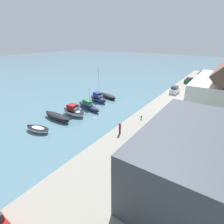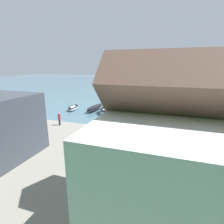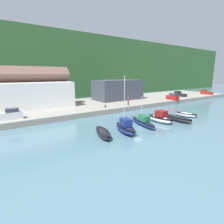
{
  "view_description": "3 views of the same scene",
  "coord_description": "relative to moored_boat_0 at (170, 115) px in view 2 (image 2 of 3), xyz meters",
  "views": [
    {
      "loc": [
        31.44,
        26.91,
        16.25
      ],
      "look_at": [
        3.33,
        7.88,
        1.71
      ],
      "focal_mm": 28.0,
      "sensor_mm": 36.0,
      "label": 1
    },
    {
      "loc": [
        -7.62,
        37.01,
        10.87
      ],
      "look_at": [
        2.87,
        5.86,
        2.12
      ],
      "focal_mm": 28.0,
      "sensor_mm": 36.0,
      "label": 2
    },
    {
      "loc": [
        -21.87,
        -23.77,
        9.82
      ],
      "look_at": [
        -3.09,
        3.45,
        2.65
      ],
      "focal_mm": 28.0,
      "sensor_mm": 36.0,
      "label": 3
    }
  ],
  "objects": [
    {
      "name": "ground_plane",
      "position": [
        7.89,
        0.92,
        -0.55
      ],
      "size": [
        320.0,
        320.0,
        0.0
      ],
      "primitive_type": "plane",
      "color": "slate"
    },
    {
      "name": "moored_boat_5",
      "position": [
        23.34,
        0.34,
        -0.05
      ],
      "size": [
        2.88,
        5.22,
        0.92
      ],
      "rotation": [
        0.0,
        0.0,
        0.19
      ],
      "color": "white",
      "rests_on": "ground_plane"
    },
    {
      "name": "moored_boat_2",
      "position": [
        9.59,
        0.72,
        0.21
      ],
      "size": [
        3.3,
        8.17,
        5.62
      ],
      "rotation": [
        0.0,
        0.0,
        -0.23
      ],
      "color": "navy",
      "rests_on": "ground_plane"
    },
    {
      "name": "moored_boat_3",
      "position": [
        14.24,
        0.42,
        0.37
      ],
      "size": [
        2.47,
        5.87,
        2.53
      ],
      "rotation": [
        0.0,
        0.0,
        0.0
      ],
      "color": "white",
      "rests_on": "ground_plane"
    },
    {
      "name": "dog_on_quay",
      "position": [
        9.99,
        15.0,
        1.15
      ],
      "size": [
        0.85,
        0.65,
        0.68
      ],
      "rotation": [
        0.0,
        0.0,
        5.21
      ],
      "color": "black",
      "rests_on": "quay_promenade"
    },
    {
      "name": "moored_boat_4",
      "position": [
        17.88,
        -0.83,
        0.07
      ],
      "size": [
        2.08,
        7.6,
        1.16
      ],
      "rotation": [
        0.0,
        0.0,
        -0.04
      ],
      "color": "black",
      "rests_on": "ground_plane"
    },
    {
      "name": "moored_boat_0",
      "position": [
        0.0,
        0.0,
        0.0
      ],
      "size": [
        3.4,
        6.24,
        1.02
      ],
      "rotation": [
        0.0,
        0.0,
        -0.29
      ],
      "color": "black",
      "rests_on": "ground_plane"
    },
    {
      "name": "quay_promenade",
      "position": [
        7.89,
        23.7,
        0.07
      ],
      "size": [
        127.56,
        22.07,
        1.24
      ],
      "color": "gray",
      "rests_on": "ground_plane"
    },
    {
      "name": "moored_boat_1",
      "position": [
        4.04,
        -0.68,
        0.39
      ],
      "size": [
        3.4,
        6.32,
        9.63
      ],
      "rotation": [
        0.0,
        0.0,
        -0.23
      ],
      "color": "navy",
      "rests_on": "ground_plane"
    },
    {
      "name": "person_on_quay",
      "position": [
        17.37,
        14.54,
        1.79
      ],
      "size": [
        0.4,
        0.4,
        2.14
      ],
      "color": "#232838",
      "rests_on": "quay_promenade"
    }
  ]
}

